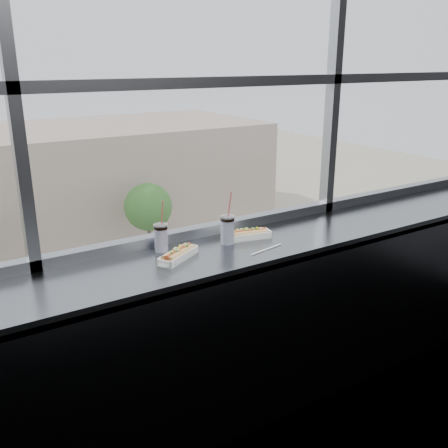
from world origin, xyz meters
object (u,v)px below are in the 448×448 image
soda_cup_right (227,228)px  wrapper (167,264)px  car_far_b (10,296)px  tree_right (148,207)px  hotdog_tray_left (178,254)px  car_near_e (264,305)px  soda_cup_left (161,236)px  car_far_c (197,255)px  hotdog_tray_right (248,234)px  loose_straw (266,249)px  pedestrian_d (107,255)px  car_near_d (156,335)px

soda_cup_right → wrapper: 0.47m
car_far_b → tree_right: size_ratio=1.21×
hotdog_tray_left → car_near_e: (13.01, 16.27, -11.12)m
soda_cup_left → car_near_e: (13.04, 16.11, -11.18)m
hotdog_tray_left → car_far_b: hotdog_tray_left is taller
tree_right → car_far_c: bearing=-69.0°
hotdog_tray_right → loose_straw: 0.21m
hotdog_tray_right → soda_cup_right: size_ratio=0.92×
loose_straw → car_far_c: (12.99, 24.41, -11.13)m
loose_straw → car_far_b: (1.53, 24.41, -11.00)m
pedestrian_d → car_far_b: bearing=-66.0°
car_near_e → tree_right: tree_right is taller
car_far_b → pedestrian_d: pedestrian_d is taller
pedestrian_d → tree_right: tree_right is taller
tree_right → loose_straw: bearing=-112.0°
hotdog_tray_right → car_near_d: size_ratio=0.04×
car_near_e → car_far_c: bearing=1.2°
car_far_c → loose_straw: bearing=154.6°
wrapper → pedestrian_d: size_ratio=0.05×
pedestrian_d → car_near_e: bearing=22.7°
hotdog_tray_left → wrapper: 0.11m
car_far_b → car_far_c: car_far_b is taller
car_near_d → car_far_c: bearing=-44.6°
hotdog_tray_right → car_far_c: 29.64m
wrapper → car_near_d: (6.97, 16.33, -10.90)m
car_near_e → car_far_b: bearing=58.5°
hotdog_tray_right → loose_straw: bearing=-83.4°
wrapper → car_far_c: 30.00m
loose_straw → pedestrian_d: (7.98, 27.29, -10.99)m
hotdog_tray_left → pedestrian_d: 30.49m
hotdog_tray_right → wrapper: size_ratio=2.84×
soda_cup_right → car_far_b: soda_cup_right is taller
car_far_c → pedestrian_d: size_ratio=2.56×
hotdog_tray_left → hotdog_tray_right: bearing=-22.0°
car_near_d → car_far_b: bearing=26.2°
hotdog_tray_right → soda_cup_right: bearing=-167.7°
loose_straw → soda_cup_left: bearing=138.2°
hotdog_tray_left → tree_right: 31.87m
loose_straw → car_far_b: size_ratio=0.04×
car_near_e → car_near_d: bearing=94.5°
car_far_c → soda_cup_left: bearing=153.4°
car_far_b → hotdog_tray_right: bearing=169.0°
soda_cup_right → tree_right: 31.70m
hotdog_tray_left → car_near_d: size_ratio=0.04×
car_near_e → soda_cup_right: bearing=146.5°
soda_cup_right → car_far_c: size_ratio=0.06×
hotdog_tray_left → tree_right: size_ratio=0.05×
hotdog_tray_right → car_near_d: 20.55m
car_near_d → tree_right: tree_right is taller
car_far_c → car_near_d: size_ratio=0.80×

